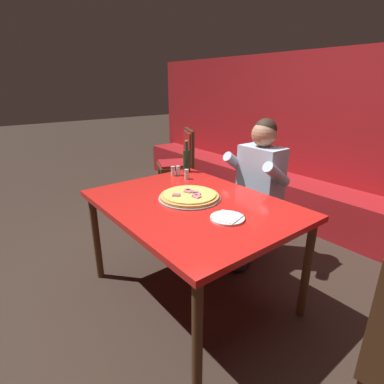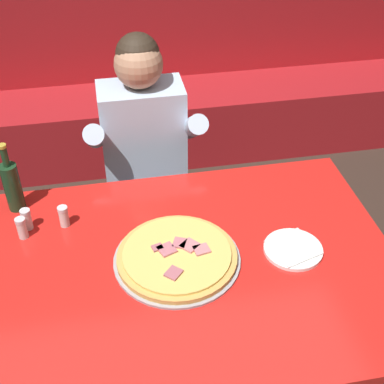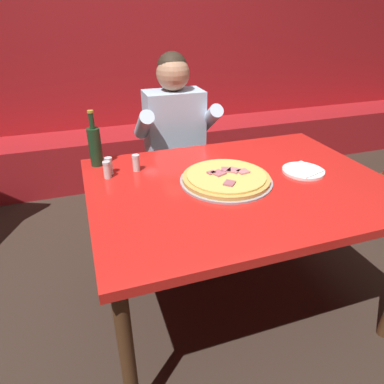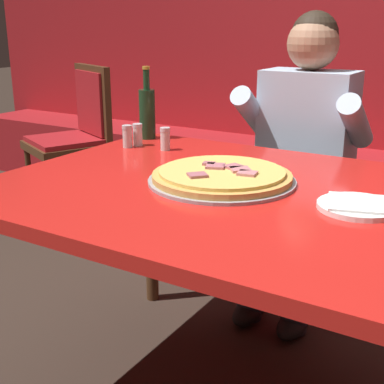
{
  "view_description": "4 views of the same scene",
  "coord_description": "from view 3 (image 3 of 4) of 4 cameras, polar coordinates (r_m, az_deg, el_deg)",
  "views": [
    {
      "loc": [
        1.52,
        -1.18,
        1.55
      ],
      "look_at": [
        -0.21,
        0.17,
        0.74
      ],
      "focal_mm": 28.0,
      "sensor_mm": 36.0,
      "label": 1
    },
    {
      "loc": [
        -0.26,
        -1.28,
        2.11
      ],
      "look_at": [
        0.0,
        0.09,
        1.02
      ],
      "focal_mm": 50.0,
      "sensor_mm": 36.0,
      "label": 2
    },
    {
      "loc": [
        -0.69,
        -1.31,
        1.51
      ],
      "look_at": [
        -0.23,
        0.05,
        0.73
      ],
      "focal_mm": 32.0,
      "sensor_mm": 36.0,
      "label": 3
    },
    {
      "loc": [
        0.67,
        -1.33,
        1.23
      ],
      "look_at": [
        -0.17,
        0.03,
        0.72
      ],
      "focal_mm": 50.0,
      "sensor_mm": 36.0,
      "label": 4
    }
  ],
  "objects": [
    {
      "name": "shaker_oregano",
      "position": [
        1.76,
        -13.66,
        4.16
      ],
      "size": [
        0.04,
        0.04,
        0.09
      ],
      "color": "silver",
      "rests_on": "main_dining_table"
    },
    {
      "name": "booth_wall_panel",
      "position": [
        3.6,
        -7.96,
        19.22
      ],
      "size": [
        6.8,
        0.16,
        1.9
      ],
      "primitive_type": "cube",
      "color": "#A3191E",
      "rests_on": "ground_plane"
    },
    {
      "name": "shaker_red_pepper_flakes",
      "position": [
        1.77,
        -9.29,
        4.69
      ],
      "size": [
        0.04,
        0.04,
        0.09
      ],
      "color": "silver",
      "rests_on": "main_dining_table"
    },
    {
      "name": "booth_bench",
      "position": [
        3.49,
        -6.1,
        6.72
      ],
      "size": [
        6.46,
        0.48,
        0.46
      ],
      "primitive_type": "cube",
      "color": "#A3191E",
      "rests_on": "ground_plane"
    },
    {
      "name": "diner_seated_blue_shirt",
      "position": [
        2.29,
        -2.32,
        7.9
      ],
      "size": [
        0.53,
        0.53,
        1.27
      ],
      "color": "black",
      "rests_on": "ground_plane"
    },
    {
      "name": "beer_bottle",
      "position": [
        1.85,
        -15.87,
        7.51
      ],
      "size": [
        0.07,
        0.07,
        0.29
      ],
      "color": "#19381E",
      "rests_on": "main_dining_table"
    },
    {
      "name": "main_dining_table",
      "position": [
        1.69,
        7.83,
        -0.53
      ],
      "size": [
        1.42,
        1.06,
        0.77
      ],
      "color": "#4C2D19",
      "rests_on": "ground_plane"
    },
    {
      "name": "plate_white_paper",
      "position": [
        1.83,
        18.06,
        3.39
      ],
      "size": [
        0.21,
        0.21,
        0.02
      ],
      "color": "white",
      "rests_on": "main_dining_table"
    },
    {
      "name": "pizza",
      "position": [
        1.65,
        5.71,
        2.32
      ],
      "size": [
        0.44,
        0.44,
        0.05
      ],
      "color": "#9E9EA3",
      "rests_on": "main_dining_table"
    },
    {
      "name": "shaker_parmesan",
      "position": [
        1.72,
        -13.96,
        3.49
      ],
      "size": [
        0.04,
        0.04,
        0.09
      ],
      "color": "silver",
      "rests_on": "main_dining_table"
    },
    {
      "name": "ground_plane",
      "position": [
        2.11,
        6.54,
        -17.37
      ],
      "size": [
        24.0,
        24.0,
        0.0
      ],
      "primitive_type": "plane",
      "color": "#33261E"
    }
  ]
}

